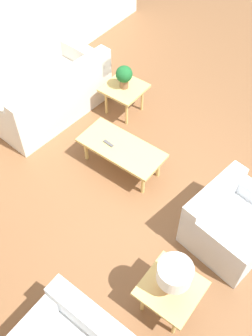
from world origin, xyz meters
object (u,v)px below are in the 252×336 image
potted_plant (124,75)px  table_lamp (174,275)px  armchair (230,224)px  side_table_plant (124,90)px  sofa (52,96)px  side_table_lamp (171,290)px  coffee_table (121,149)px

potted_plant → table_lamp: size_ratio=0.80×
armchair → potted_plant: bearing=75.0°
side_table_plant → table_lamp: 3.16m
armchair → side_table_plant: armchair is taller
sofa → table_lamp: bearing=68.6°
potted_plant → table_lamp: table_lamp is taller
side_table_plant → side_table_lamp: same height
side_table_lamp → table_lamp: (0.00, 0.00, 0.37)m
armchair → table_lamp: (0.10, 1.15, 0.50)m
coffee_table → side_table_plant: side_table_plant is taller
sofa → armchair: bearing=88.0°
sofa → armchair: 3.24m
potted_plant → table_lamp: bearing=136.0°
table_lamp → coffee_table: bearing=-38.1°
sofa → coffee_table: size_ratio=1.62×
side_table_plant → potted_plant: 0.28m
armchair → side_table_lamp: 1.16m
side_table_lamp → potted_plant: potted_plant is taller
armchair → table_lamp: bearing=-176.2°
sofa → side_table_lamp: 3.46m
sofa → potted_plant: 1.16m
side_table_lamp → side_table_plant: bearing=-44.0°
side_table_plant → table_lamp: bearing=136.0°
potted_plant → side_table_plant: bearing=-45.0°
sofa → coffee_table: sofa is taller
sofa → side_table_lamp: size_ratio=3.23×
side_table_plant → side_table_lamp: (-2.26, 2.18, 0.00)m
side_table_lamp → potted_plant: 3.15m
sofa → table_lamp: 3.49m
side_table_plant → table_lamp: table_lamp is taller
sofa → potted_plant: size_ratio=5.21×
coffee_table → side_table_plant: size_ratio=1.99×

